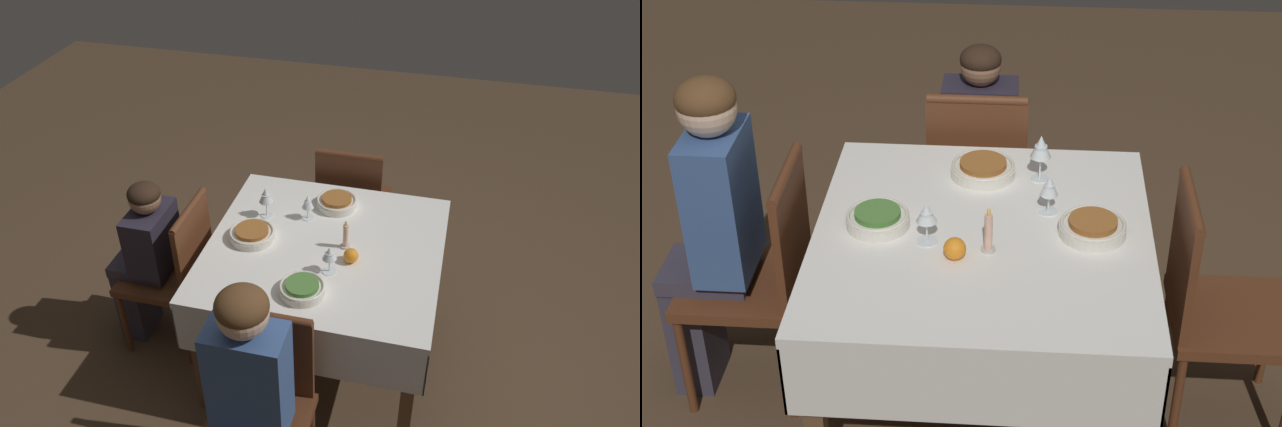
% 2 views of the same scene
% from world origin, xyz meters
% --- Properties ---
extents(ground_plane, '(8.00, 8.00, 0.00)m').
position_xyz_m(ground_plane, '(0.00, 0.00, 0.00)').
color(ground_plane, '#4C3826').
extents(dining_table, '(1.14, 1.09, 0.75)m').
position_xyz_m(dining_table, '(0.00, 0.00, 0.65)').
color(dining_table, white).
rests_on(dining_table, ground_plane).
extents(chair_south, '(0.42, 0.42, 0.91)m').
position_xyz_m(chair_south, '(-0.08, -0.77, 0.51)').
color(chair_south, '#562D19').
rests_on(chair_south, ground_plane).
extents(chair_west, '(0.42, 0.42, 0.91)m').
position_xyz_m(chair_west, '(-0.79, -0.06, 0.51)').
color(chair_west, '#562D19').
rests_on(chair_west, ground_plane).
extents(chair_north, '(0.42, 0.42, 0.91)m').
position_xyz_m(chair_north, '(-0.02, 0.77, 0.51)').
color(chair_north, '#562D19').
rests_on(chair_north, ground_plane).
extents(person_adult_denim, '(0.30, 0.34, 1.23)m').
position_xyz_m(person_adult_denim, '(-0.08, -0.92, 0.70)').
color(person_adult_denim, '#383342').
rests_on(person_adult_denim, ground_plane).
extents(person_child_dark, '(0.33, 0.30, 1.01)m').
position_xyz_m(person_child_dark, '(-0.96, -0.06, 0.56)').
color(person_child_dark, '#383342').
rests_on(person_child_dark, ground_plane).
extents(bowl_south, '(0.21, 0.21, 0.06)m').
position_xyz_m(bowl_south, '(-0.02, -0.34, 0.78)').
color(bowl_south, silver).
rests_on(bowl_south, dining_table).
extents(wine_glass_south, '(0.07, 0.07, 0.14)m').
position_xyz_m(wine_glass_south, '(0.06, -0.17, 0.86)').
color(wine_glass_south, white).
rests_on(wine_glass_south, dining_table).
extents(bowl_west, '(0.23, 0.23, 0.06)m').
position_xyz_m(bowl_west, '(-0.36, -0.02, 0.78)').
color(bowl_west, silver).
rests_on(bowl_west, dining_table).
extents(wine_glass_west, '(0.07, 0.07, 0.17)m').
position_xyz_m(wine_glass_west, '(-0.35, 0.18, 0.88)').
color(wine_glass_west, white).
rests_on(wine_glass_west, dining_table).
extents(bowl_north, '(0.22, 0.22, 0.06)m').
position_xyz_m(bowl_north, '(-0.02, 0.35, 0.78)').
color(bowl_north, silver).
rests_on(bowl_north, dining_table).
extents(wine_glass_north, '(0.06, 0.06, 0.14)m').
position_xyz_m(wine_glass_north, '(-0.14, 0.21, 0.85)').
color(wine_glass_north, white).
rests_on(wine_glass_north, dining_table).
extents(candle_centerpiece, '(0.05, 0.05, 0.16)m').
position_xyz_m(candle_centerpiece, '(0.10, 0.02, 0.81)').
color(candle_centerpiece, beige).
rests_on(candle_centerpiece, dining_table).
extents(orange_fruit, '(0.07, 0.07, 0.07)m').
position_xyz_m(orange_fruit, '(0.15, -0.08, 0.79)').
color(orange_fruit, orange).
rests_on(orange_fruit, dining_table).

